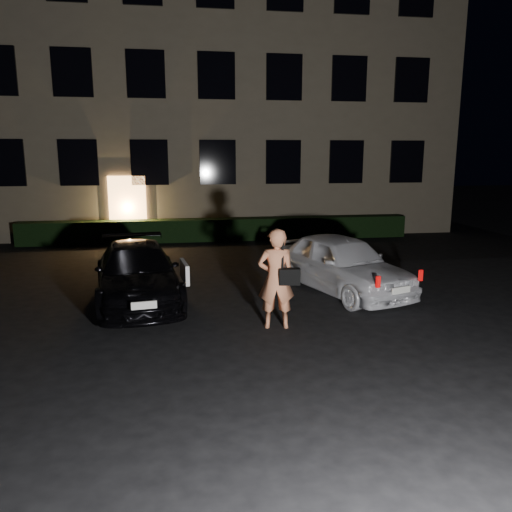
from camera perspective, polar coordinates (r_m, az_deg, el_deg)
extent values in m
plane|color=black|center=(9.51, 1.08, -8.95)|extent=(80.00, 80.00, 0.00)
cube|color=#6E624F|center=(23.96, -5.30, 17.98)|extent=(20.00, 8.00, 12.00)
cube|color=#F6A65B|center=(19.92, -14.44, 5.26)|extent=(1.40, 0.10, 2.50)
cube|color=black|center=(20.68, -26.79, 9.48)|extent=(1.40, 0.10, 1.70)
cube|color=black|center=(20.05, -19.61, 10.01)|extent=(1.40, 0.10, 1.70)
cube|color=black|center=(19.74, -12.06, 10.41)|extent=(1.40, 0.10, 1.70)
cube|color=black|center=(19.77, -4.39, 10.63)|extent=(1.40, 0.10, 1.70)
cube|color=black|center=(20.14, 3.13, 10.66)|extent=(1.40, 0.10, 1.70)
cube|color=black|center=(20.83, 10.27, 10.53)|extent=(1.40, 0.10, 1.70)
cube|color=black|center=(21.81, 16.86, 10.27)|extent=(1.40, 0.10, 1.70)
cube|color=black|center=(20.25, -20.26, 19.08)|extent=(1.40, 0.10, 1.70)
cube|color=black|center=(19.94, -12.48, 19.63)|extent=(1.40, 0.10, 1.70)
cube|color=black|center=(19.97, -4.54, 19.85)|extent=(1.40, 0.10, 1.70)
cube|color=black|center=(20.34, 3.24, 19.72)|extent=(1.40, 0.10, 1.70)
cube|color=black|center=(21.02, 10.61, 19.28)|extent=(1.40, 0.10, 1.70)
cube|color=black|center=(21.99, 17.37, 18.62)|extent=(1.40, 0.10, 1.70)
cube|color=black|center=(19.55, -4.17, 3.04)|extent=(15.00, 0.70, 0.85)
imported|color=black|center=(11.79, -13.43, -1.89)|extent=(2.38, 4.67, 1.30)
cube|color=white|center=(11.04, -8.17, -1.78)|extent=(0.20, 0.93, 0.43)
cube|color=silver|center=(9.58, -12.68, -5.51)|extent=(0.48, 0.10, 0.15)
imported|color=white|center=(12.35, 9.74, -0.83)|extent=(2.94, 4.49, 1.42)
cube|color=red|center=(10.48, 13.78, -2.89)|extent=(0.10, 0.08, 0.24)
cube|color=red|center=(11.28, 18.31, -2.12)|extent=(0.10, 0.08, 0.24)
cube|color=silver|center=(10.89, 16.25, -3.76)|extent=(0.46, 0.19, 0.14)
imported|color=#D98157|center=(9.61, 2.30, -2.60)|extent=(0.76, 0.54, 1.96)
cube|color=black|center=(9.49, 3.84, -2.36)|extent=(0.42, 0.22, 0.31)
cube|color=black|center=(9.42, 3.05, 0.31)|extent=(0.05, 0.07, 0.61)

